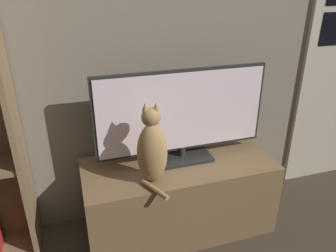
# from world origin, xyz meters

# --- Properties ---
(wall_back) EXTENTS (4.80, 0.05, 2.60)m
(wall_back) POSITION_xyz_m (0.00, 1.22, 1.30)
(wall_back) COLOR #756B5B
(wall_back) RESTS_ON ground_plane
(tv_stand) EXTENTS (1.19, 0.51, 0.49)m
(tv_stand) POSITION_xyz_m (0.00, 0.92, 0.25)
(tv_stand) COLOR brown
(tv_stand) RESTS_ON ground_plane
(tv) EXTENTS (1.07, 0.22, 0.58)m
(tv) POSITION_xyz_m (0.04, 0.98, 0.79)
(tv) COLOR black
(tv) RESTS_ON tv_stand
(cat) EXTENTS (0.19, 0.30, 0.46)m
(cat) POSITION_xyz_m (-0.20, 0.80, 0.69)
(cat) COLOR #997547
(cat) RESTS_ON tv_stand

